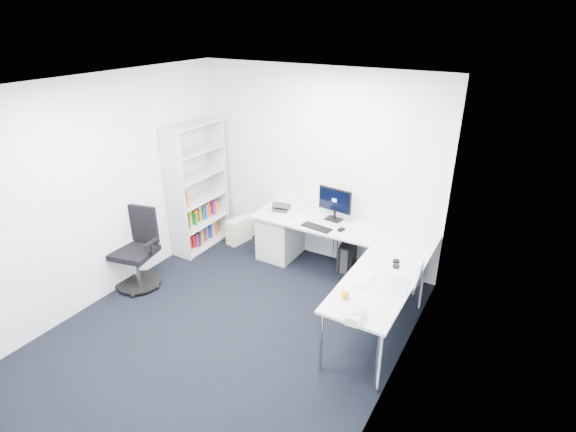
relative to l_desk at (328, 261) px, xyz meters
The scene contains 22 objects.
ground 1.55m from the l_desk, 111.45° to the right, with size 4.20×4.20×0.00m, color black.
ceiling 2.78m from the l_desk, 111.45° to the right, with size 4.20×4.20×0.00m, color white.
wall_back 1.33m from the l_desk, 128.16° to the left, with size 3.60×0.02×2.70m, color white.
wall_front 3.68m from the l_desk, 98.93° to the right, with size 3.60×0.02×2.70m, color white.
wall_left 2.91m from the l_desk, 149.22° to the right, with size 0.02×4.20×2.70m, color white.
wall_right 2.12m from the l_desk, 48.24° to the right, with size 0.02×4.20×2.70m, color white.
l_desk is the anchor object (origin of this frame).
drawer_pedestal 1.03m from the l_desk, 157.86° to the left, with size 0.49×0.61×0.75m, color silver.
bookshelf 2.25m from the l_desk, behind, with size 0.37×0.95×1.91m, color silver, non-canonical shape.
task_chair 2.50m from the l_desk, 149.60° to the right, with size 0.59×0.59×1.06m, color black, non-canonical shape.
black_pc_tower 0.56m from the l_desk, 82.87° to the left, with size 0.19×0.43×0.42m, color black.
beige_pc_tower 1.79m from the l_desk, 166.11° to the left, with size 0.18×0.41×0.39m, color beige.
power_strip 0.78m from the l_desk, 51.06° to the left, with size 0.36×0.06×0.04m, color silver.
monitor 0.77m from the l_desk, 107.98° to the left, with size 0.49×0.16×0.47m, color black, non-canonical shape.
black_keyboard 0.46m from the l_desk, 152.62° to the left, with size 0.41×0.15×0.02m, color black.
mouse 0.44m from the l_desk, 72.10° to the left, with size 0.06×0.09×0.03m, color black.
desk_phone 1.07m from the l_desk, 158.82° to the left, with size 0.22×0.22×0.15m, color #2D2C2F, non-canonical shape.
laptop 1.37m from the l_desk, 32.41° to the right, with size 0.36×0.34×0.25m, color silver, non-canonical shape.
white_keyboard 1.11m from the l_desk, 42.42° to the right, with size 0.12×0.41×0.01m, color silver.
headphones 1.06m from the l_desk, 15.75° to the right, with size 0.11×0.17×0.05m, color black, non-canonical shape.
orange_fruit 1.41m from the l_desk, 58.37° to the right, with size 0.08×0.08×0.08m, color orange.
tissue_box 1.73m from the l_desk, 56.84° to the right, with size 0.13×0.25×0.09m, color silver.
Camera 1 is at (2.62, -3.24, 3.31)m, focal length 28.00 mm.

